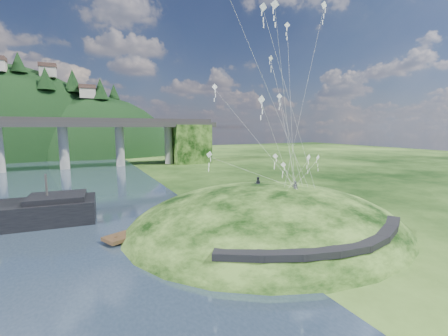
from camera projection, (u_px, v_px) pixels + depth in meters
name	position (u px, v px, depth m)	size (l,w,h in m)	color
ground	(215.00, 241.00, 32.12)	(320.00, 320.00, 0.00)	black
grass_hill	(267.00, 237.00, 37.57)	(36.00, 32.00, 13.00)	black
footpath	(337.00, 243.00, 26.38)	(22.29, 5.84, 0.83)	black
bridge	(22.00, 136.00, 81.77)	(160.00, 11.00, 15.00)	#2D2B2B
wooden_dock	(163.00, 224.00, 36.52)	(14.51, 8.41, 1.07)	#3C2818
kite_flyers	(271.00, 178.00, 37.53)	(3.36, 5.41, 1.89)	#262732
kite_swarm	(270.00, 76.00, 34.86)	(18.19, 16.21, 21.57)	white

